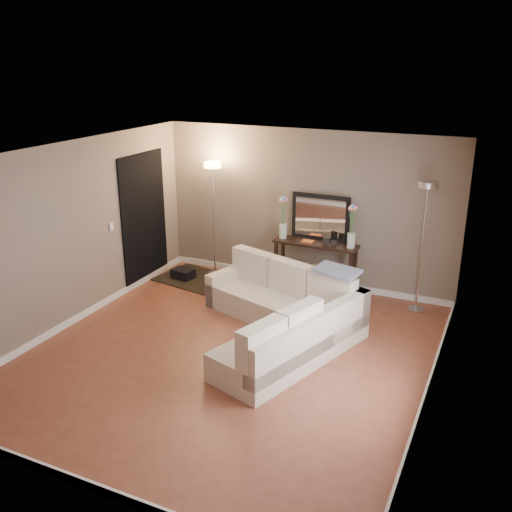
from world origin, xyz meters
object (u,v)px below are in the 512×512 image
at_px(sectional_sofa, 284,315).
at_px(floor_lamp_lit, 213,197).
at_px(console_table, 310,263).
at_px(floor_lamp_unlit, 424,221).

relative_size(sectional_sofa, floor_lamp_lit, 1.47).
bearing_deg(console_table, floor_lamp_lit, -179.70).
distance_m(console_table, floor_lamp_lit, 2.01).
relative_size(sectional_sofa, floor_lamp_unlit, 1.47).
bearing_deg(console_table, sectional_sofa, -82.34).
bearing_deg(floor_lamp_unlit, floor_lamp_lit, 179.12).
xyz_separation_m(console_table, floor_lamp_unlit, (1.75, -0.06, 0.94)).
height_order(floor_lamp_lit, floor_lamp_unlit, floor_lamp_unlit).
bearing_deg(floor_lamp_unlit, console_table, 177.92).
xyz_separation_m(sectional_sofa, floor_lamp_unlit, (1.52, 1.63, 1.10)).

